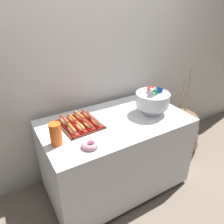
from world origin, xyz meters
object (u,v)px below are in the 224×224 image
floor_vase (179,134)px  hot_dog_7 (87,115)px  hot_dog_4 (64,121)px  serving_tray (80,125)px  hot_dog_1 (80,127)px  hot_dog_2 (88,125)px  cup_stack (56,134)px  punch_bowl (153,99)px  hot_dog_5 (72,119)px  hot_dog_6 (80,117)px  hot_dog_3 (96,122)px  hot_dog_0 (72,130)px  donut (90,145)px  buffet_table (115,153)px

floor_vase → hot_dog_7: size_ratio=6.16×
floor_vase → hot_dog_4: bearing=176.4°
serving_tray → hot_dog_1: hot_dog_1 is taller
hot_dog_2 → cup_stack: size_ratio=0.92×
hot_dog_7 → punch_bowl: bearing=-21.4°
floor_vase → hot_dog_1: floor_vase is taller
hot_dog_5 → hot_dog_6: hot_dog_6 is taller
hot_dog_1 → hot_dog_3: size_ratio=0.91×
serving_tray → hot_dog_3: bearing=-32.9°
hot_dog_0 → hot_dog_3: 0.23m
serving_tray → hot_dog_0: (-0.11, -0.09, 0.03)m
hot_dog_7 → donut: bearing=-111.6°
serving_tray → cup_stack: bearing=-147.4°
hot_dog_0 → hot_dog_6: size_ratio=0.98×
hot_dog_0 → hot_dog_2: size_ratio=1.07×
hot_dog_2 → donut: bearing=-111.9°
hot_dog_5 → cup_stack: bearing=-131.8°
hot_dog_2 → donut: size_ratio=1.26×
floor_vase → hot_dog_2: (-1.27, -0.06, 0.57)m
hot_dog_0 → hot_dog_5: same height
cup_stack → hot_dog_5: bearing=48.2°
hot_dog_7 → buffet_table: bearing=-40.3°
hot_dog_3 → cup_stack: 0.40m
buffet_table → hot_dog_6: hot_dog_6 is taller
floor_vase → hot_dog_6: size_ratio=5.96×
serving_tray → hot_dog_2: size_ratio=2.24×
hot_dog_3 → hot_dog_2: bearing=-176.6°
buffet_table → hot_dog_6: (-0.28, 0.17, 0.42)m
hot_dog_4 → hot_dog_3: bearing=-32.9°
hot_dog_7 → donut: hot_dog_7 is taller
hot_dog_0 → hot_dog_1: same height
hot_dog_7 → hot_dog_5: bearing=-176.6°
serving_tray → hot_dog_4: size_ratio=2.16×
punch_bowl → cup_stack: punch_bowl is taller
hot_dog_3 → hot_dog_1: bearing=-176.6°
hot_dog_2 → hot_dog_5: hot_dog_5 is taller
buffet_table → punch_bowl: bearing=-8.1°
hot_dog_2 → punch_bowl: bearing=-5.4°
donut → hot_dog_1: bearing=83.8°
hot_dog_5 → hot_dog_3: bearing=-44.3°
cup_stack → hot_dog_6: bearing=40.5°
serving_tray → hot_dog_3: size_ratio=2.04×
hot_dog_0 → cup_stack: 0.19m
floor_vase → cup_stack: floor_vase is taller
hot_dog_0 → donut: bearing=-78.9°
hot_dog_0 → hot_dog_2: 0.15m
buffet_table → hot_dog_3: size_ratio=7.39×
hot_dog_0 → donut: (0.05, -0.24, -0.01)m
hot_dog_5 → punch_bowl: 0.78m
hot_dog_6 → hot_dog_7: (0.07, 0.00, -0.00)m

